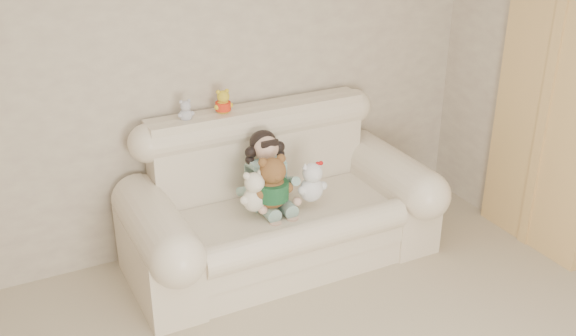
{
  "coord_description": "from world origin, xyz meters",
  "views": [
    {
      "loc": [
        -1.28,
        -1.61,
        2.57
      ],
      "look_at": [
        0.49,
        1.9,
        0.75
      ],
      "focal_mm": 41.58,
      "sensor_mm": 36.0,
      "label": 1
    }
  ],
  "objects": [
    {
      "name": "door_panel",
      "position": [
        2.22,
        1.4,
        1.05
      ],
      "size": [
        0.06,
        0.9,
        2.1
      ],
      "primitive_type": "cube",
      "color": "tan",
      "rests_on": "floor"
    },
    {
      "name": "yellow_mini_bear",
      "position": [
        0.24,
        2.36,
        1.11
      ],
      "size": [
        0.14,
        0.11,
        0.21
      ],
      "primitive_type": null,
      "rotation": [
        0.0,
        0.0,
        0.06
      ],
      "color": "gold",
      "rests_on": "sofa"
    },
    {
      "name": "white_cat",
      "position": [
        0.64,
        1.85,
        0.67
      ],
      "size": [
        0.22,
        0.17,
        0.34
      ],
      "primitive_type": null,
      "rotation": [
        0.0,
        0.0,
        0.04
      ],
      "color": "white",
      "rests_on": "sofa"
    },
    {
      "name": "sofa",
      "position": [
        0.49,
        2.0,
        0.52
      ],
      "size": [
        2.1,
        0.95,
        1.03
      ],
      "primitive_type": null,
      "color": "beige",
      "rests_on": "floor"
    },
    {
      "name": "grey_mini_plush",
      "position": [
        -0.03,
        2.35,
        1.1
      ],
      "size": [
        0.13,
        0.11,
        0.18
      ],
      "primitive_type": null,
      "rotation": [
        0.0,
        0.0,
        -0.19
      ],
      "color": "silver",
      "rests_on": "sofa"
    },
    {
      "name": "cream_teddy",
      "position": [
        0.25,
        1.89,
        0.66
      ],
      "size": [
        0.25,
        0.22,
        0.33
      ],
      "primitive_type": null,
      "rotation": [
        0.0,
        0.0,
        0.34
      ],
      "color": "white",
      "rests_on": "sofa"
    },
    {
      "name": "wall_back",
      "position": [
        0.0,
        2.5,
        1.3
      ],
      "size": [
        4.5,
        0.0,
        4.5
      ],
      "primitive_type": "plane",
      "rotation": [
        1.57,
        0.0,
        0.0
      ],
      "color": "beige",
      "rests_on": "ground"
    },
    {
      "name": "brown_teddy",
      "position": [
        0.37,
        1.88,
        0.71
      ],
      "size": [
        0.29,
        0.24,
        0.43
      ],
      "primitive_type": null,
      "rotation": [
        0.0,
        0.0,
        -0.09
      ],
      "color": "brown",
      "rests_on": "sofa"
    },
    {
      "name": "seated_child",
      "position": [
        0.42,
        2.08,
        0.69
      ],
      "size": [
        0.37,
        0.43,
        0.54
      ],
      "primitive_type": null,
      "rotation": [
        0.0,
        0.0,
        0.12
      ],
      "color": "#29765F",
      "rests_on": "sofa"
    }
  ]
}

